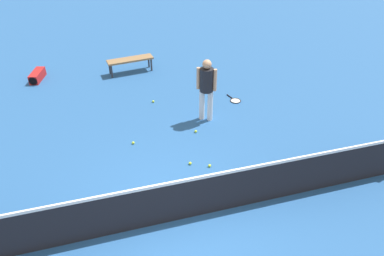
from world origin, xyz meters
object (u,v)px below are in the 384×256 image
at_px(tennis_ball_near_player, 153,101).
at_px(tennis_ball_baseline, 196,131).
at_px(courtside_bench, 130,61).
at_px(tennis_ball_midcourt, 190,163).
at_px(equipment_bag, 37,76).
at_px(tennis_ball_stray_left, 210,166).
at_px(tennis_ball_by_net, 133,143).
at_px(tennis_racket_near_player, 235,100).
at_px(player_near_side, 206,85).

relative_size(tennis_ball_near_player, tennis_ball_baseline, 1.00).
height_order(tennis_ball_baseline, courtside_bench, courtside_bench).
distance_m(tennis_ball_midcourt, equipment_bag, 6.49).
bearing_deg(tennis_ball_stray_left, tennis_ball_by_net, -41.53).
distance_m(tennis_racket_near_player, courtside_bench, 3.83).
distance_m(player_near_side, tennis_ball_midcourt, 2.18).
bearing_deg(courtside_bench, player_near_side, 113.21).
height_order(tennis_racket_near_player, tennis_ball_stray_left, tennis_ball_stray_left).
relative_size(player_near_side, tennis_ball_near_player, 25.76).
xyz_separation_m(player_near_side, tennis_racket_near_player, (-1.12, -0.71, -1.00)).
relative_size(tennis_ball_by_net, courtside_bench, 0.04).
bearing_deg(equipment_bag, tennis_ball_stray_left, 124.92).
relative_size(tennis_ball_near_player, equipment_bag, 0.08).
height_order(player_near_side, equipment_bag, player_near_side).
relative_size(player_near_side, tennis_ball_baseline, 25.76).
height_order(tennis_racket_near_player, tennis_ball_baseline, tennis_ball_baseline).
bearing_deg(tennis_ball_by_net, tennis_ball_near_player, -114.78).
bearing_deg(tennis_ball_baseline, player_near_side, -129.26).
bearing_deg(tennis_ball_stray_left, tennis_ball_baseline, -93.77).
xyz_separation_m(player_near_side, tennis_ball_baseline, (0.44, 0.54, -0.98)).
relative_size(tennis_ball_baseline, tennis_ball_stray_left, 1.00).
bearing_deg(tennis_ball_near_player, equipment_bag, -36.68).
bearing_deg(courtside_bench, tennis_ball_by_net, 82.39).
bearing_deg(player_near_side, tennis_ball_near_player, -47.21).
bearing_deg(tennis_racket_near_player, tennis_ball_baseline, 38.49).
height_order(tennis_ball_near_player, tennis_ball_stray_left, same).
relative_size(player_near_side, equipment_bag, 2.01).
height_order(tennis_ball_stray_left, equipment_bag, equipment_bag).
bearing_deg(tennis_ball_baseline, tennis_ball_by_net, 1.69).
bearing_deg(tennis_ball_midcourt, equipment_bag, -56.90).
xyz_separation_m(player_near_side, tennis_ball_near_player, (1.18, -1.27, -0.98)).
height_order(player_near_side, tennis_ball_midcourt, player_near_side).
xyz_separation_m(player_near_side, tennis_ball_midcourt, (0.92, 1.71, -0.98)).
bearing_deg(tennis_ball_by_net, player_near_side, -164.01).
height_order(player_near_side, tennis_ball_near_player, player_near_side).
distance_m(tennis_racket_near_player, tennis_ball_near_player, 2.37).
height_order(courtside_bench, equipment_bag, courtside_bench).
bearing_deg(tennis_ball_midcourt, courtside_bench, -83.73).
relative_size(tennis_ball_by_net, tennis_ball_baseline, 1.00).
distance_m(player_near_side, tennis_ball_baseline, 1.20).
bearing_deg(player_near_side, tennis_ball_midcourt, 61.74).
height_order(tennis_ball_near_player, courtside_bench, courtside_bench).
distance_m(tennis_ball_baseline, tennis_ball_stray_left, 1.38).
distance_m(tennis_racket_near_player, tennis_ball_by_net, 3.41).
bearing_deg(tennis_racket_near_player, tennis_ball_midcourt, 49.79).
relative_size(tennis_ball_baseline, equipment_bag, 0.08).
bearing_deg(tennis_ball_baseline, tennis_racket_near_player, -141.51).
bearing_deg(tennis_racket_near_player, tennis_ball_near_player, -13.81).
xyz_separation_m(tennis_ball_stray_left, courtside_bench, (0.96, -5.40, 0.38)).
bearing_deg(courtside_bench, tennis_ball_midcourt, 96.27).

